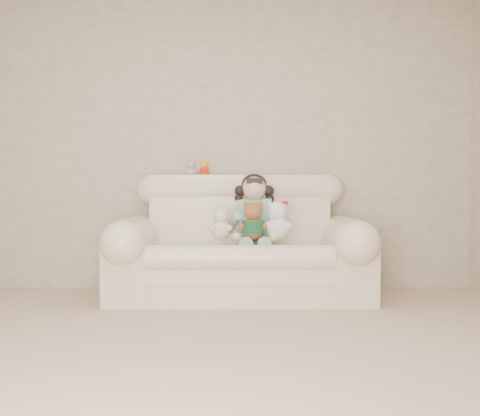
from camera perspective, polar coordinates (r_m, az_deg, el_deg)
name	(u,v)px	position (r m, az deg, el deg)	size (l,w,h in m)	color
floor	(210,380)	(2.81, -3.08, -16.86)	(5.00, 5.00, 0.00)	tan
wall_back	(223,145)	(5.18, -1.72, 6.33)	(4.50, 4.50, 0.00)	gray
sofa	(240,236)	(4.67, 0.00, -2.84)	(2.10, 0.95, 1.03)	beige
seated_child	(254,209)	(4.74, 1.44, -0.15)	(0.37, 0.46, 0.62)	#2A724F
brown_teddy	(253,217)	(4.51, 1.32, -0.91)	(0.23, 0.18, 0.36)	brown
white_cat	(277,216)	(4.55, 3.77, -0.82)	(0.24, 0.18, 0.37)	white
cream_teddy	(221,220)	(4.56, -1.96, -1.20)	(0.20, 0.15, 0.31)	white
yellow_mini_bear	(204,167)	(5.02, -3.60, 4.16)	(0.11, 0.09, 0.18)	yellow
grey_mini_plush	(191,167)	(5.04, -4.95, 4.09)	(0.11, 0.08, 0.17)	#B7B8BE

